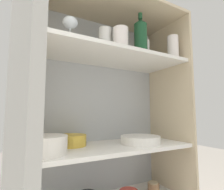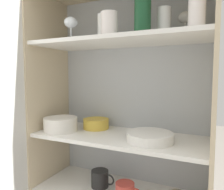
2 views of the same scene
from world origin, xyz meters
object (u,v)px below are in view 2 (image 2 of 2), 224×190
object	(u,v)px
wine_bottle	(143,9)
mixing_bowl_large	(61,124)
serving_bowl_small	(96,123)
coffee_mug_primary	(100,179)
plate_stack_white	(150,137)

from	to	relation	value
wine_bottle	mixing_bowl_large	xyz separation A→B (m)	(-0.49, 0.04, -0.57)
serving_bowl_small	coffee_mug_primary	xyz separation A→B (m)	(0.07, -0.07, -0.30)
serving_bowl_small	plate_stack_white	bearing A→B (deg)	-17.87
serving_bowl_small	wine_bottle	bearing A→B (deg)	-27.10
coffee_mug_primary	mixing_bowl_large	bearing A→B (deg)	-163.33
mixing_bowl_large	serving_bowl_small	world-z (taller)	mixing_bowl_large
mixing_bowl_large	plate_stack_white	bearing A→B (deg)	2.17
wine_bottle	serving_bowl_small	distance (m)	0.69
mixing_bowl_large	wine_bottle	bearing A→B (deg)	-4.07
plate_stack_white	serving_bowl_small	xyz separation A→B (m)	(-0.37, 0.12, 0.01)
plate_stack_white	wine_bottle	bearing A→B (deg)	-116.91
coffee_mug_primary	wine_bottle	bearing A→B (deg)	-20.42
plate_stack_white	coffee_mug_primary	size ratio (longest dim) A/B	1.62
wine_bottle	mixing_bowl_large	world-z (taller)	wine_bottle
mixing_bowl_large	coffee_mug_primary	distance (m)	0.39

